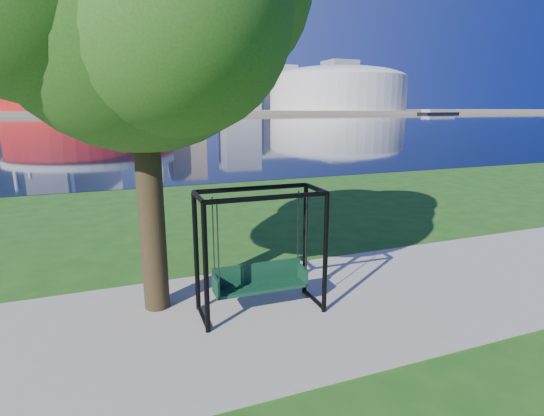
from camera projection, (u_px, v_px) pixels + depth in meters
ground at (285, 297)px, 7.67m from camera, size 900.00×900.00×0.00m
path at (297, 308)px, 7.21m from camera, size 120.00×4.00×0.03m
river at (117, 123)px, 100.19m from camera, size 900.00×180.00×0.02m
far_bank at (108, 112)px, 285.03m from camera, size 900.00×228.00×2.00m
stadium at (86, 86)px, 214.06m from camera, size 83.00×83.00×32.00m
arena at (337, 88)px, 264.79m from camera, size 84.00×84.00×26.56m
skyline at (96, 59)px, 287.66m from camera, size 392.00×66.00×96.50m
swing at (260, 255)px, 6.91m from camera, size 2.05×0.93×2.08m
barge at (439, 112)px, 235.40m from camera, size 27.53×11.65×2.67m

